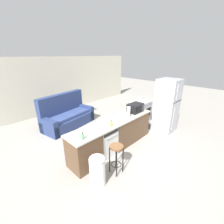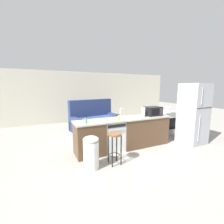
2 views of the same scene
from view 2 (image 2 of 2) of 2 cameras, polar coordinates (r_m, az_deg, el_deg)
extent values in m
plane|color=gray|center=(4.56, 3.05, -13.68)|extent=(24.00, 24.00, 0.00)
cube|color=beige|center=(8.24, -9.04, 5.75)|extent=(10.00, 0.06, 2.60)
cube|color=brown|center=(4.08, -8.61, -10.13)|extent=(0.75, 0.62, 0.86)
cube|color=brown|center=(4.85, 11.78, -7.10)|extent=(1.55, 0.62, 0.86)
cube|color=#ADA899|center=(4.37, 4.88, -2.62)|extent=(2.94, 0.66, 0.04)
cube|color=black|center=(4.62, 4.73, -12.89)|extent=(2.86, 0.56, 0.08)
cube|color=silver|center=(4.31, 0.13, -9.10)|extent=(0.58, 0.58, 0.84)
cube|color=black|center=(3.95, 1.98, -5.34)|extent=(0.52, 0.01, 0.08)
cylinder|color=#B2B2B7|center=(3.97, 2.07, -6.79)|extent=(0.44, 0.02, 0.02)
cube|color=#A8AAB2|center=(6.23, 19.99, -3.88)|extent=(0.76, 0.64, 0.85)
cube|color=black|center=(6.00, 22.21, -4.07)|extent=(0.53, 0.01, 0.43)
cylinder|color=silver|center=(5.94, 22.52, -1.96)|extent=(0.61, 0.03, 0.03)
cube|color=silver|center=(6.15, 20.21, 0.21)|extent=(0.76, 0.64, 0.05)
torus|color=black|center=(5.94, 19.94, 0.11)|extent=(0.16, 0.16, 0.01)
torus|color=black|center=(6.18, 22.18, 0.32)|extent=(0.16, 0.16, 0.01)
torus|color=black|center=(6.12, 18.25, 0.45)|extent=(0.16, 0.16, 0.01)
torus|color=black|center=(6.36, 20.49, 0.64)|extent=(0.16, 0.16, 0.01)
cube|color=#A8AAB2|center=(5.44, 28.52, -0.58)|extent=(0.72, 0.70, 1.91)
cylinder|color=#B2B2B7|center=(5.01, 31.09, 5.31)|extent=(0.02, 0.02, 0.51)
cylinder|color=#B2B2B7|center=(5.14, 30.22, -5.36)|extent=(0.02, 0.02, 0.83)
cube|color=black|center=(5.21, 31.83, 1.32)|extent=(0.68, 0.01, 0.01)
cube|color=black|center=(4.94, 15.34, 0.33)|extent=(0.50, 0.36, 0.28)
cube|color=black|center=(4.77, 16.36, -0.02)|extent=(0.27, 0.01, 0.18)
cube|color=#2D2D33|center=(4.92, 18.24, 0.15)|extent=(0.11, 0.01, 0.21)
cylinder|color=silver|center=(4.40, 3.15, -2.07)|extent=(0.07, 0.07, 0.03)
cylinder|color=silver|center=(4.37, 3.17, -0.21)|extent=(0.02, 0.02, 0.26)
cylinder|color=silver|center=(4.29, 3.63, 1.37)|extent=(0.02, 0.14, 0.02)
cylinder|color=#4C4C51|center=(4.67, 11.77, -1.69)|extent=(0.14, 0.14, 0.01)
cylinder|color=white|center=(4.65, 11.83, 0.02)|extent=(0.11, 0.11, 0.27)
cylinder|color=yellow|center=(4.05, 2.66, -2.23)|extent=(0.06, 0.06, 0.14)
cylinder|color=black|center=(4.04, 2.66, -1.00)|extent=(0.02, 0.02, 0.04)
cylinder|color=#4CB266|center=(3.74, -9.82, -3.33)|extent=(0.06, 0.06, 0.14)
cylinder|color=black|center=(3.72, -9.86, -2.00)|extent=(0.02, 0.02, 0.04)
sphere|color=silver|center=(6.34, 20.51, 1.45)|extent=(0.17, 0.17, 0.17)
sphere|color=black|center=(6.33, 20.56, 2.31)|extent=(0.03, 0.03, 0.03)
cone|color=silver|center=(6.40, 21.02, 1.64)|extent=(0.08, 0.04, 0.06)
cylinder|color=brown|center=(3.46, 1.00, -8.48)|extent=(0.32, 0.32, 0.04)
cylinder|color=black|center=(3.45, 0.11, -15.10)|extent=(0.03, 0.03, 0.70)
cylinder|color=black|center=(3.55, 3.48, -14.44)|extent=(0.03, 0.03, 0.70)
cylinder|color=black|center=(3.64, -1.45, -13.79)|extent=(0.03, 0.03, 0.70)
cylinder|color=black|center=(3.73, 1.78, -13.21)|extent=(0.03, 0.03, 0.70)
torus|color=black|center=(3.64, 0.97, -16.00)|extent=(0.25, 0.25, 0.02)
cylinder|color=white|center=(3.45, -7.94, -15.93)|extent=(0.34, 0.34, 0.62)
ellipsoid|color=white|center=(3.32, -8.08, -10.29)|extent=(0.35, 0.35, 0.14)
cube|color=navy|center=(6.52, -6.54, -4.75)|extent=(2.13, 1.24, 0.42)
cube|color=navy|center=(6.72, -7.97, -0.67)|extent=(2.01, 0.59, 1.27)
cube|color=navy|center=(6.13, -13.96, -4.91)|extent=(0.36, 0.92, 0.62)
cube|color=navy|center=(6.97, -0.06, -2.95)|extent=(0.36, 0.92, 0.62)
cube|color=#35477D|center=(6.18, -10.83, -3.07)|extent=(0.66, 0.72, 0.12)
cube|color=#35477D|center=(6.42, -6.36, -2.50)|extent=(0.66, 0.72, 0.12)
cube|color=#35477D|center=(6.70, -2.25, -1.97)|extent=(0.66, 0.72, 0.12)
camera|label=1|loc=(1.54, -65.94, 40.88)|focal=24.00mm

